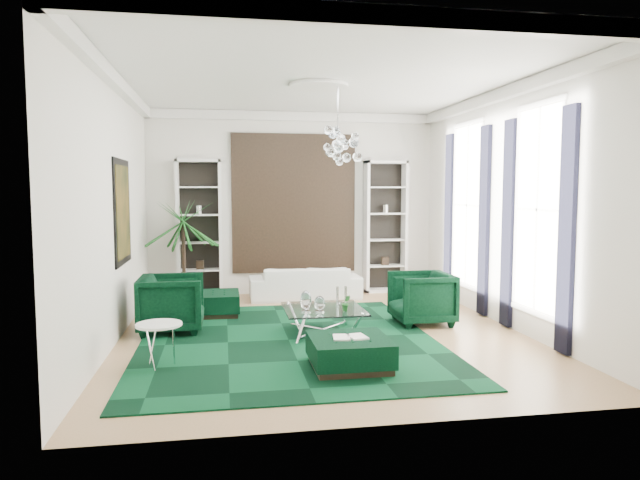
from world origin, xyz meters
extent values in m
cube|color=tan|center=(0.00, 0.00, -0.01)|extent=(6.00, 7.00, 0.02)
cube|color=white|center=(0.00, 0.00, 3.81)|extent=(6.00, 7.00, 0.02)
cube|color=silver|center=(0.00, 3.51, 1.90)|extent=(6.00, 0.02, 3.80)
cube|color=silver|center=(0.00, -3.51, 1.90)|extent=(6.00, 0.02, 3.80)
cube|color=silver|center=(-3.01, 0.00, 1.90)|extent=(0.02, 7.00, 3.80)
cube|color=silver|center=(3.01, 0.00, 1.90)|extent=(0.02, 7.00, 3.80)
cylinder|color=white|center=(0.00, 0.30, 3.77)|extent=(0.90, 0.90, 0.05)
cube|color=black|center=(0.00, 3.46, 1.90)|extent=(2.50, 0.06, 2.80)
cube|color=black|center=(-2.97, 0.60, 1.85)|extent=(0.04, 1.30, 1.60)
cube|color=white|center=(2.99, -0.90, 1.90)|extent=(0.03, 1.10, 2.90)
cube|color=black|center=(2.96, -1.68, 1.65)|extent=(0.07, 0.30, 3.25)
cube|color=black|center=(2.96, -0.12, 1.65)|extent=(0.07, 0.30, 3.25)
cube|color=white|center=(2.99, 1.50, 1.90)|extent=(0.03, 1.10, 2.90)
cube|color=black|center=(2.96, 0.72, 1.65)|extent=(0.07, 0.30, 3.25)
cube|color=black|center=(2.96, 2.28, 1.65)|extent=(0.07, 0.30, 3.25)
cube|color=black|center=(-0.56, -0.39, 0.01)|extent=(4.20, 5.00, 0.02)
imported|color=white|center=(0.13, 2.80, 0.32)|extent=(2.21, 0.86, 0.65)
imported|color=black|center=(-2.27, 0.45, 0.44)|extent=(0.97, 0.95, 0.89)
imported|color=black|center=(1.70, 0.32, 0.43)|extent=(0.94, 0.91, 0.85)
cube|color=black|center=(-1.66, 1.52, 0.20)|extent=(0.89, 0.89, 0.40)
cube|color=black|center=(0.03, -1.78, 0.19)|extent=(0.95, 0.95, 0.38)
cube|color=white|center=(0.03, -1.78, 0.40)|extent=(0.42, 0.28, 0.03)
cylinder|color=white|center=(-2.26, -1.36, 0.27)|extent=(0.56, 0.56, 0.54)
imported|color=#19591E|center=(0.30, -0.36, 0.53)|extent=(0.13, 0.11, 0.24)
camera|label=1|loc=(-1.46, -8.45, 2.18)|focal=32.00mm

